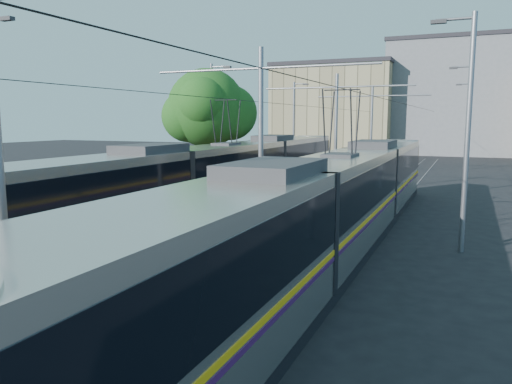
% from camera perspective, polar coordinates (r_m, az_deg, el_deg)
% --- Properties ---
extents(ground, '(160.00, 160.00, 0.00)m').
position_cam_1_polar(ground, '(13.48, -12.89, -11.53)').
color(ground, black).
rests_on(ground, ground).
extents(platform, '(4.00, 50.00, 0.30)m').
position_cam_1_polar(platform, '(28.58, 7.48, -0.65)').
color(platform, gray).
rests_on(platform, ground).
extents(tactile_strip_left, '(0.70, 50.00, 0.01)m').
position_cam_1_polar(tactile_strip_left, '(28.97, 4.73, -0.18)').
color(tactile_strip_left, gray).
rests_on(tactile_strip_left, platform).
extents(tactile_strip_right, '(0.70, 50.00, 0.01)m').
position_cam_1_polar(tactile_strip_right, '(28.20, 10.33, -0.51)').
color(tactile_strip_right, gray).
rests_on(tactile_strip_right, platform).
extents(rails, '(8.71, 70.00, 0.03)m').
position_cam_1_polar(rails, '(28.60, 7.48, -0.91)').
color(rails, gray).
rests_on(rails, ground).
extents(tram_left, '(2.43, 32.24, 5.50)m').
position_cam_1_polar(tram_left, '(25.14, -3.41, 1.78)').
color(tram_left, black).
rests_on(tram_left, ground).
extents(tram_right, '(2.43, 31.36, 5.50)m').
position_cam_1_polar(tram_right, '(17.18, 9.50, -0.79)').
color(tram_right, black).
rests_on(tram_right, ground).
extents(catenary, '(9.20, 70.00, 7.00)m').
position_cam_1_polar(catenary, '(25.51, 5.92, 8.19)').
color(catenary, gray).
rests_on(catenary, platform).
extents(street_lamps, '(15.18, 38.22, 8.00)m').
position_cam_1_polar(street_lamps, '(32.12, 9.56, 7.50)').
color(street_lamps, gray).
rests_on(street_lamps, ground).
extents(shelter, '(0.80, 1.07, 2.10)m').
position_cam_1_polar(shelter, '(23.30, 3.74, 0.52)').
color(shelter, black).
rests_on(shelter, platform).
extents(tree, '(5.26, 4.86, 7.64)m').
position_cam_1_polar(tree, '(31.03, -4.96, 9.38)').
color(tree, '#382314').
rests_on(tree, ground).
extents(building_left, '(16.32, 12.24, 12.30)m').
position_cam_1_polar(building_left, '(72.39, 9.18, 9.39)').
color(building_left, tan).
rests_on(building_left, ground).
extents(building_centre, '(18.36, 14.28, 15.11)m').
position_cam_1_polar(building_centre, '(74.29, 22.22, 9.95)').
color(building_centre, slate).
rests_on(building_centre, ground).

